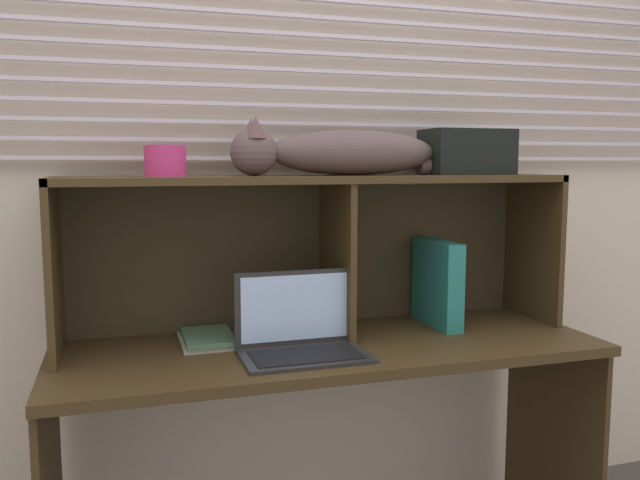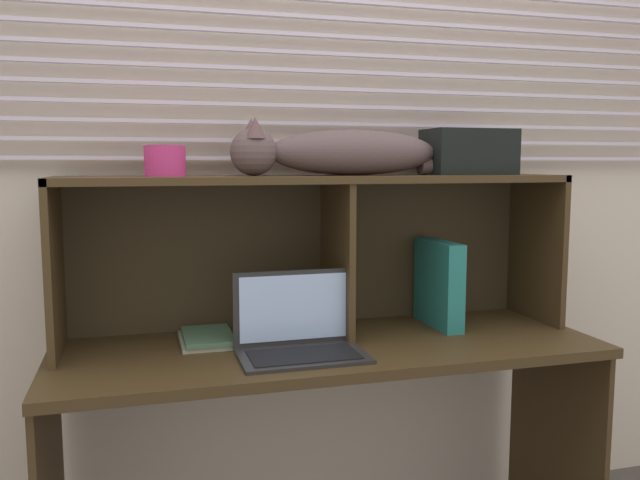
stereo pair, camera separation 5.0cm
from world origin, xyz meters
name	(u,v)px [view 2 (the right image)]	position (x,y,z in m)	size (l,w,h in m)	color
back_panel_with_blinds	(303,163)	(0.00, 0.55, 1.26)	(4.40, 0.08, 2.50)	beige
desk	(330,385)	(0.00, 0.22, 0.59)	(1.62, 0.57, 0.72)	#3F2E18
hutch_shelf_unit	(319,223)	(0.01, 0.37, 1.07)	(1.57, 0.32, 0.50)	#3F2E18
cat	(344,153)	(0.08, 0.34, 1.29)	(0.95, 0.17, 0.17)	#574746
laptop	(299,336)	(-0.11, 0.15, 0.77)	(0.35, 0.22, 0.23)	#272727
binder_upright	(438,283)	(0.41, 0.34, 0.86)	(0.06, 0.26, 0.28)	#247972
book_stack	(206,338)	(-0.36, 0.34, 0.73)	(0.16, 0.23, 0.03)	gray
small_basket	(165,161)	(-0.46, 0.34, 1.26)	(0.12, 0.12, 0.09)	#C83277
storage_box	(468,152)	(0.50, 0.34, 1.29)	(0.28, 0.17, 0.15)	black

